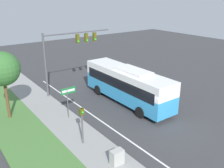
# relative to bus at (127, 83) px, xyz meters

# --- Properties ---
(ground_plane) EXTENTS (80.00, 80.00, 0.00)m
(ground_plane) POSITION_rel_bus_xyz_m (-0.52, -4.43, -1.89)
(ground_plane) COLOR #38383A
(sidewalk) EXTENTS (2.80, 80.00, 0.12)m
(sidewalk) POSITION_rel_bus_xyz_m (-6.72, -4.43, -1.83)
(sidewalk) COLOR gray
(sidewalk) RESTS_ON ground_plane
(grass_verge) EXTENTS (3.60, 80.00, 0.10)m
(grass_verge) POSITION_rel_bus_xyz_m (-9.92, -4.43, -1.84)
(grass_verge) COLOR #477538
(grass_verge) RESTS_ON ground_plane
(lane_divider_near) EXTENTS (0.14, 30.00, 0.01)m
(lane_divider_near) POSITION_rel_bus_xyz_m (-4.12, -4.43, -1.89)
(lane_divider_near) COLOR silver
(lane_divider_near) RESTS_ON ground_plane
(bus) EXTENTS (2.63, 10.23, 3.42)m
(bus) POSITION_rel_bus_xyz_m (0.00, 0.00, 0.00)
(bus) COLOR #3393D1
(bus) RESTS_ON ground_plane
(signal_gantry) EXTENTS (7.48, 0.41, 6.35)m
(signal_gantry) POSITION_rel_bus_xyz_m (-2.94, 5.56, 2.83)
(signal_gantry) COLOR #4C4C51
(signal_gantry) RESTS_ON ground_plane
(pedestrian_signal) EXTENTS (0.28, 0.34, 2.72)m
(pedestrian_signal) POSITION_rel_bus_xyz_m (-6.98, -3.72, -0.01)
(pedestrian_signal) COLOR #4C4C51
(pedestrian_signal) RESTS_ON ground_plane
(street_sign) EXTENTS (1.29, 0.08, 2.77)m
(street_sign) POSITION_rel_bus_xyz_m (-5.97, 0.26, 0.09)
(street_sign) COLOR #4C4C51
(street_sign) RESTS_ON ground_plane
(utility_cabinet) EXTENTS (0.79, 0.50, 0.94)m
(utility_cabinet) POSITION_rel_bus_xyz_m (-6.47, -6.87, -1.30)
(utility_cabinet) COLOR #A8A8A3
(utility_cabinet) RESTS_ON sidewalk
(roadside_tree) EXTENTS (2.72, 2.72, 5.54)m
(roadside_tree) POSITION_rel_bus_xyz_m (-9.94, 3.25, 2.36)
(roadside_tree) COLOR brown
(roadside_tree) RESTS_ON grass_verge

